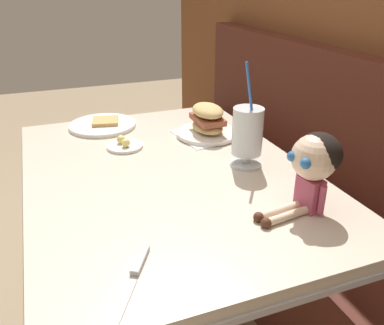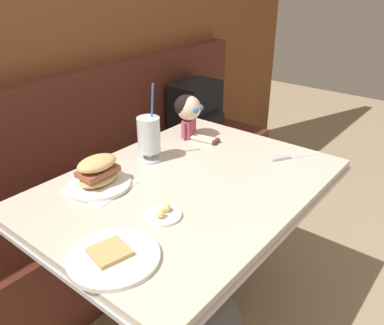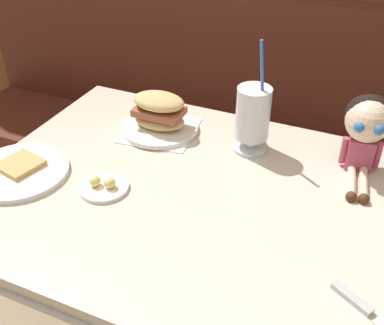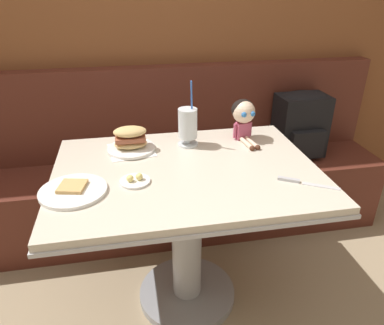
{
  "view_description": "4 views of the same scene",
  "coord_description": "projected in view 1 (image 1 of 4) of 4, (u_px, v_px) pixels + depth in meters",
  "views": [
    {
      "loc": [
        1.03,
        -0.14,
        1.27
      ],
      "look_at": [
        0.06,
        0.23,
        0.78
      ],
      "focal_mm": 37.99,
      "sensor_mm": 36.0,
      "label": 1
    },
    {
      "loc": [
        -0.96,
        -0.61,
        1.44
      ],
      "look_at": [
        0.1,
        0.23,
        0.77
      ],
      "focal_mm": 36.85,
      "sensor_mm": 36.0,
      "label": 2
    },
    {
      "loc": [
        0.35,
        -0.65,
        1.44
      ],
      "look_at": [
        -0.02,
        0.17,
        0.83
      ],
      "focal_mm": 44.67,
      "sensor_mm": 36.0,
      "label": 3
    },
    {
      "loc": [
        -0.22,
        -1.14,
        1.45
      ],
      "look_at": [
        0.02,
        0.17,
        0.77
      ],
      "focal_mm": 33.83,
      "sensor_mm": 36.0,
      "label": 4
    }
  ],
  "objects": [
    {
      "name": "butter_saucer",
      "position": [
        124.0,
        145.0,
        1.35
      ],
      "size": [
        0.12,
        0.12,
        0.04
      ],
      "color": "white",
      "rests_on": "diner_table"
    },
    {
      "name": "milkshake_glass",
      "position": [
        247.0,
        134.0,
        1.19
      ],
      "size": [
        0.1,
        0.1,
        0.32
      ],
      "color": "silver",
      "rests_on": "diner_table"
    },
    {
      "name": "toast_plate",
      "position": [
        103.0,
        125.0,
        1.54
      ],
      "size": [
        0.25,
        0.25,
        0.03
      ],
      "color": "white",
      "rests_on": "diner_table"
    },
    {
      "name": "booth_bench",
      "position": [
        324.0,
        240.0,
        1.58
      ],
      "size": [
        2.6,
        0.48,
        1.0
      ],
      "color": "#512319",
      "rests_on": "ground"
    },
    {
      "name": "butter_knife",
      "position": [
        135.0,
        271.0,
        0.79
      ],
      "size": [
        0.21,
        0.13,
        0.01
      ],
      "color": "silver",
      "rests_on": "diner_table"
    },
    {
      "name": "seated_doll",
      "position": [
        314.0,
        162.0,
        0.95
      ],
      "size": [
        0.13,
        0.22,
        0.2
      ],
      "color": "#B74C6B",
      "rests_on": "diner_table"
    },
    {
      "name": "sandwich_plate",
      "position": [
        207.0,
        123.0,
        1.44
      ],
      "size": [
        0.22,
        0.22,
        0.12
      ],
      "color": "white",
      "rests_on": "diner_table"
    },
    {
      "name": "diner_table",
      "position": [
        169.0,
        226.0,
        1.28
      ],
      "size": [
        1.11,
        0.81,
        0.74
      ],
      "color": "beige",
      "rests_on": "ground"
    }
  ]
}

